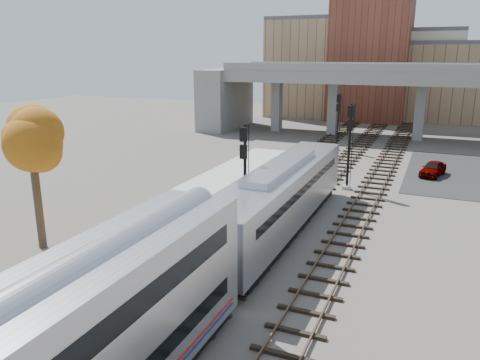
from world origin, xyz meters
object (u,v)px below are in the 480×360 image
Objects in this scene: signal_mast_mid at (349,148)px; signal_mast_far at (338,124)px; car_a at (433,169)px; locomotive at (281,196)px; tree at (31,142)px; signal_mast_near at (245,181)px.

signal_mast_mid is 16.07m from signal_mast_far.
signal_mast_mid reaches higher than car_a.
locomotive reaches higher than car_a.
tree is (-9.54, -34.12, 3.01)m from signal_mast_far.
tree reaches higher than locomotive.
signal_mast_far is 13.46m from car_a.
signal_mast_mid is (2.00, 10.96, 1.13)m from locomotive.
signal_mast_mid is 10.02m from car_a.
signal_mast_mid is at bearing -115.75° from car_a.
signal_mast_mid is 1.08× the size of signal_mast_far.
locomotive is 2.87× the size of signal_mast_near.
tree is at bearing -144.14° from signal_mast_near.
tree is (-11.64, -7.63, 3.78)m from locomotive.
signal_mast_far is at bearing 156.60° from car_a.
tree is at bearing -105.61° from signal_mast_far.
locomotive is 4.90× the size of car_a.
signal_mast_far is (0.00, 27.23, -0.16)m from signal_mast_near.
signal_mast_near is 0.96× the size of signal_mast_mid.
locomotive is at bearing 33.24° from tree.
signal_mast_far reaches higher than car_a.
signal_mast_mid is 0.85× the size of tree.
signal_mast_far is at bearing 94.53° from locomotive.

